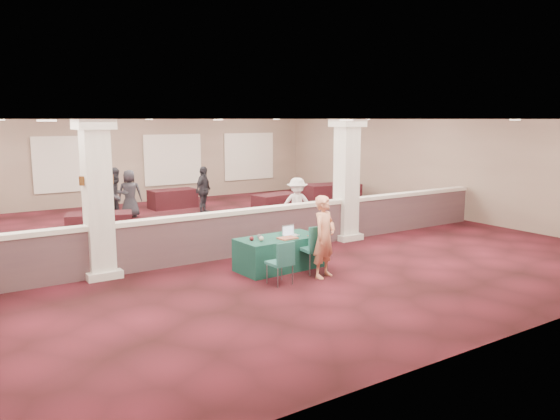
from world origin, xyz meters
TOP-DOWN VIEW (x-y plane):
  - ground at (0.00, 0.00)m, footprint 16.00×16.00m
  - wall_back at (0.00, 8.00)m, footprint 16.00×0.04m
  - wall_front at (0.00, -8.00)m, footprint 16.00×0.04m
  - wall_right at (8.00, 0.00)m, footprint 0.04×16.00m
  - ceiling at (0.00, 0.00)m, footprint 16.00×16.00m
  - partition_wall at (0.00, -1.50)m, footprint 15.60×0.28m
  - column_left at (-3.50, -1.50)m, footprint 0.72×0.72m
  - column_right at (3.00, -1.50)m, footprint 0.72×0.72m
  - sconce_left at (-3.78, -1.50)m, footprint 0.12×0.12m
  - sconce_right at (-3.22, -1.50)m, footprint 0.12×0.12m
  - near_table at (-0.12, -3.00)m, footprint 1.87×1.00m
  - conf_chair_main at (0.34, -3.70)m, footprint 0.56×0.57m
  - conf_chair_side at (-0.71, -4.01)m, footprint 0.46×0.46m
  - woman at (0.31, -4.02)m, footprint 0.71×0.59m
  - far_table_front_left at (-2.50, 2.26)m, footprint 1.88×1.33m
  - far_table_front_center at (-2.00, 0.30)m, footprint 1.92×1.41m
  - far_table_front_right at (3.70, 3.00)m, footprint 1.72×1.05m
  - far_table_back_center at (1.14, 5.99)m, footprint 1.69×0.88m
  - far_table_back_right at (6.30, 3.20)m, footprint 2.17×1.37m
  - attendee_a at (-1.50, 4.00)m, footprint 0.95×0.75m
  - attendee_b at (2.46, 0.00)m, footprint 1.09×0.93m
  - attendee_c at (1.50, 4.15)m, footprint 1.03×0.95m
  - attendee_d at (-0.77, 4.97)m, footprint 0.87×0.68m
  - laptop_base at (0.17, -3.03)m, footprint 0.33×0.24m
  - laptop_screen at (0.16, -2.92)m, footprint 0.32×0.03m
  - screen_glow at (0.16, -2.93)m, footprint 0.29×0.02m
  - knitting at (-0.06, -3.24)m, footprint 0.40×0.31m
  - yarn_cream at (-0.65, -3.12)m, footprint 0.11×0.11m
  - yarn_red at (-0.80, -2.98)m, footprint 0.10×0.10m
  - yarn_grey at (-0.56, -2.91)m, footprint 0.10×0.10m
  - scissors at (0.51, -3.24)m, footprint 0.12×0.03m

SIDE VIEW (x-z plane):
  - ground at x=0.00m, z-range 0.00..0.00m
  - far_table_front_right at x=3.70m, z-range 0.00..0.66m
  - far_table_back_center at x=1.14m, z-range 0.00..0.67m
  - far_table_front_left at x=-2.50m, z-range 0.00..0.69m
  - near_table at x=-0.12m, z-range 0.00..0.70m
  - far_table_front_center at x=-2.00m, z-range 0.00..0.70m
  - far_table_back_right at x=6.30m, z-range 0.00..0.82m
  - conf_chair_side at x=-0.71m, z-range 0.08..0.95m
  - partition_wall at x=0.00m, z-range 0.02..1.12m
  - conf_chair_main at x=0.34m, z-range 0.09..1.12m
  - scissors at x=0.51m, z-range 0.70..0.71m
  - laptop_base at x=0.17m, z-range 0.70..0.72m
  - knitting at x=-0.06m, z-range 0.70..0.73m
  - yarn_red at x=-0.80m, z-range 0.70..0.80m
  - yarn_grey at x=-0.56m, z-range 0.70..0.80m
  - yarn_cream at x=-0.65m, z-range 0.70..0.81m
  - attendee_b at x=2.46m, z-range 0.00..1.56m
  - attendee_d at x=-0.77m, z-range 0.00..1.57m
  - screen_glow at x=0.16m, z-range 0.72..0.90m
  - attendee_c at x=1.50m, z-range 0.00..1.63m
  - laptop_screen at x=0.16m, z-range 0.72..0.93m
  - woman at x=0.31m, z-range 0.00..1.69m
  - attendee_a at x=-1.50m, z-range 0.00..1.75m
  - wall_back at x=0.00m, z-range 0.00..3.20m
  - wall_front at x=0.00m, z-range 0.00..3.20m
  - wall_right at x=8.00m, z-range 0.00..3.20m
  - column_left at x=-3.50m, z-range 0.04..3.24m
  - column_right at x=3.00m, z-range 0.04..3.24m
  - sconce_left at x=-3.78m, z-range 1.91..2.09m
  - sconce_right at x=-3.22m, z-range 1.91..2.09m
  - ceiling at x=0.00m, z-range 3.19..3.21m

